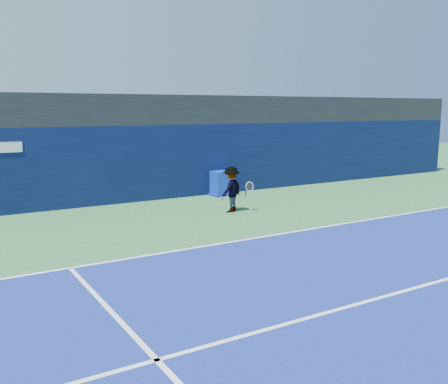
% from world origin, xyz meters
% --- Properties ---
extents(ground, '(80.00, 80.00, 0.00)m').
position_xyz_m(ground, '(0.00, 0.00, 0.00)').
color(ground, '#2F6835').
rests_on(ground, ground).
extents(baseline, '(24.00, 0.10, 0.01)m').
position_xyz_m(baseline, '(0.00, 3.00, 0.01)').
color(baseline, white).
rests_on(baseline, ground).
extents(service_line, '(24.00, 0.10, 0.01)m').
position_xyz_m(service_line, '(0.00, -2.00, 0.01)').
color(service_line, white).
rests_on(service_line, ground).
extents(stadium_band, '(36.00, 3.00, 1.20)m').
position_xyz_m(stadium_band, '(0.00, 11.50, 3.60)').
color(stadium_band, black).
rests_on(stadium_band, back_wall_assembly).
extents(back_wall_assembly, '(36.00, 1.03, 3.00)m').
position_xyz_m(back_wall_assembly, '(-0.00, 10.50, 1.50)').
color(back_wall_assembly, '#0A1238').
rests_on(back_wall_assembly, ground).
extents(equipment_cart, '(1.12, 1.12, 1.02)m').
position_xyz_m(equipment_cart, '(3.12, 9.80, 0.47)').
color(equipment_cart, '#0C2CAD').
rests_on(equipment_cart, ground).
extents(tennis_player, '(1.34, 0.98, 1.62)m').
position_xyz_m(tennis_player, '(1.60, 6.52, 0.81)').
color(tennis_player, silver).
rests_on(tennis_player, ground).
extents(tennis_ball, '(0.07, 0.07, 0.07)m').
position_xyz_m(tennis_ball, '(-0.37, 5.87, 0.72)').
color(tennis_ball, yellow).
rests_on(tennis_ball, ground).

